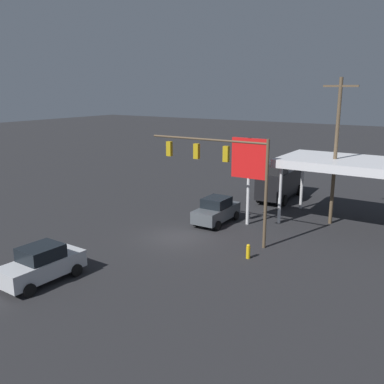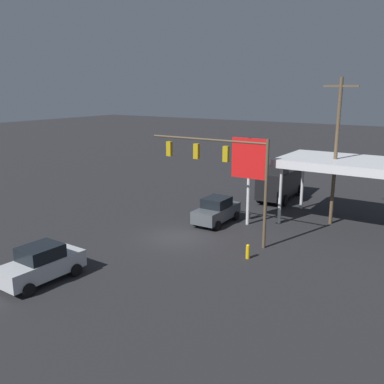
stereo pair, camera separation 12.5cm
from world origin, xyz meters
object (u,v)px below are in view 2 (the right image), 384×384
at_px(utility_pole, 336,149).
at_px(sedan_far, 41,264).
at_px(price_sign, 249,162).
at_px(sedan_waiting, 216,210).
at_px(fire_hydrant, 248,251).
at_px(traffic_signal_assembly, 220,162).
at_px(delivery_truck, 280,181).

distance_m(utility_pole, sedan_far, 20.96).
height_order(utility_pole, sedan_far, utility_pole).
distance_m(price_sign, sedan_far, 15.65).
xyz_separation_m(price_sign, sedan_far, (4.69, 14.48, -3.67)).
height_order(sedan_waiting, fire_hydrant, sedan_waiting).
xyz_separation_m(traffic_signal_assembly, delivery_truck, (0.55, -11.98, -3.43)).
height_order(sedan_far, delivery_truck, delivery_truck).
bearing_deg(sedan_waiting, fire_hydrant, 44.60).
bearing_deg(sedan_far, sedan_waiting, 171.29).
bearing_deg(traffic_signal_assembly, delivery_truck, -87.37).
xyz_separation_m(utility_pole, sedan_far, (9.76, 17.98, -4.59)).
bearing_deg(price_sign, delivery_truck, -84.39).
relative_size(sedan_waiting, fire_hydrant, 5.02).
height_order(sedan_far, fire_hydrant, sedan_far).
bearing_deg(price_sign, fire_hydrant, 116.13).
relative_size(sedan_waiting, delivery_truck, 0.64).
bearing_deg(utility_pole, sedan_far, 61.51).
bearing_deg(sedan_waiting, delivery_truck, 171.41).
height_order(traffic_signal_assembly, sedan_waiting, traffic_signal_assembly).
bearing_deg(fire_hydrant, price_sign, -63.87).
relative_size(traffic_signal_assembly, fire_hydrant, 9.77).
height_order(price_sign, delivery_truck, price_sign).
xyz_separation_m(sedan_waiting, delivery_truck, (-1.29, -9.16, 0.74)).
bearing_deg(price_sign, utility_pole, -145.37).
relative_size(traffic_signal_assembly, utility_pole, 0.82).
distance_m(price_sign, fire_hydrant, 7.80).
xyz_separation_m(traffic_signal_assembly, utility_pole, (-5.33, -7.27, 0.41)).
bearing_deg(utility_pole, traffic_signal_assembly, 53.78).
relative_size(traffic_signal_assembly, sedan_far, 1.93).
bearing_deg(delivery_truck, sedan_far, -12.98).
distance_m(traffic_signal_assembly, delivery_truck, 12.48).
bearing_deg(sedan_far, delivery_truck, 172.45).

